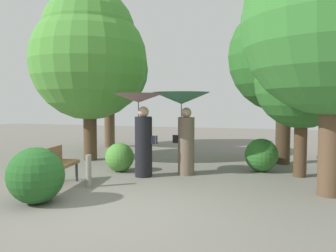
# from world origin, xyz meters

# --- Properties ---
(ground_plane) EXTENTS (40.00, 40.00, 0.00)m
(ground_plane) POSITION_xyz_m (0.00, 0.00, 0.00)
(ground_plane) COLOR slate
(person_left) EXTENTS (1.27, 1.27, 2.04)m
(person_left) POSITION_xyz_m (-0.54, 2.68, 1.43)
(person_left) COLOR black
(person_left) RESTS_ON ground
(person_right) EXTENTS (1.44, 1.44, 2.07)m
(person_right) POSITION_xyz_m (0.38, 3.22, 1.58)
(person_right) COLOR #6B5B4C
(person_right) RESTS_ON ground
(park_bench) EXTENTS (0.74, 1.56, 0.83)m
(park_bench) POSITION_xyz_m (-1.87, 1.02, 0.51)
(park_bench) COLOR #38383D
(park_bench) RESTS_ON ground
(tree_near_left) EXTENTS (3.19, 3.19, 5.25)m
(tree_near_left) POSITION_xyz_m (-3.97, 7.61, 3.40)
(tree_near_left) COLOR brown
(tree_near_left) RESTS_ON ground
(tree_near_right) EXTENTS (3.28, 3.28, 5.31)m
(tree_near_right) POSITION_xyz_m (2.78, 5.63, 3.43)
(tree_near_right) COLOR #42301E
(tree_near_right) RESTS_ON ground
(tree_mid_left) EXTENTS (3.63, 3.63, 5.37)m
(tree_mid_left) POSITION_xyz_m (-3.00, 4.46, 3.36)
(tree_mid_left) COLOR #4C3823
(tree_mid_left) RESTS_ON ground
(tree_mid_right) EXTENTS (2.25, 2.25, 3.82)m
(tree_mid_right) POSITION_xyz_m (3.18, 3.85, 2.50)
(tree_mid_right) COLOR #4C3823
(tree_mid_right) RESTS_ON ground
(tree_far_back) EXTENTS (3.49, 3.49, 5.57)m
(tree_far_back) POSITION_xyz_m (3.63, 2.16, 3.57)
(tree_far_back) COLOR brown
(tree_far_back) RESTS_ON ground
(bush_path_left) EXTENTS (0.76, 0.76, 0.76)m
(bush_path_left) POSITION_xyz_m (-1.30, 3.07, 0.38)
(bush_path_left) COLOR #4C9338
(bush_path_left) RESTS_ON ground
(bush_path_right) EXTENTS (0.87, 0.87, 0.87)m
(bush_path_right) POSITION_xyz_m (2.25, 4.22, 0.43)
(bush_path_right) COLOR #2D6B28
(bush_path_right) RESTS_ON ground
(bush_behind_bench) EXTENTS (1.01, 1.01, 1.01)m
(bush_behind_bench) POSITION_xyz_m (-1.43, -0.04, 0.51)
(bush_behind_bench) COLOR #235B23
(bush_behind_bench) RESTS_ON ground
(path_marker_post) EXTENTS (0.12, 0.12, 0.69)m
(path_marker_post) POSITION_xyz_m (-1.18, 1.32, 0.35)
(path_marker_post) COLOR gray
(path_marker_post) RESTS_ON ground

